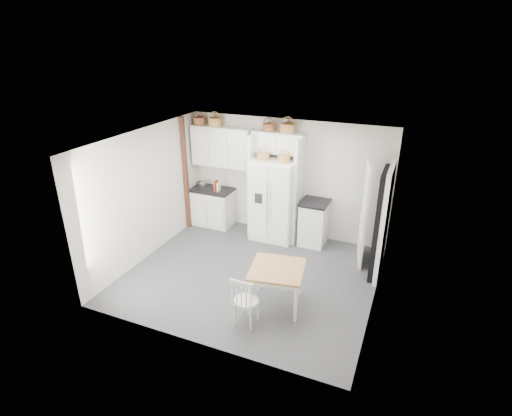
% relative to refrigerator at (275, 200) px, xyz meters
% --- Properties ---
extents(floor, '(4.50, 4.50, 0.00)m').
position_rel_refrigerator_xyz_m(floor, '(0.15, -1.63, -0.90)').
color(floor, '#25262D').
rests_on(floor, ground).
extents(ceiling, '(4.50, 4.50, 0.00)m').
position_rel_refrigerator_xyz_m(ceiling, '(0.15, -1.63, 1.70)').
color(ceiling, white).
rests_on(ceiling, wall_back).
extents(wall_back, '(4.50, 0.00, 4.50)m').
position_rel_refrigerator_xyz_m(wall_back, '(0.15, 0.37, 0.40)').
color(wall_back, beige).
rests_on(wall_back, floor).
extents(wall_left, '(0.00, 4.00, 4.00)m').
position_rel_refrigerator_xyz_m(wall_left, '(-2.10, -1.63, 0.40)').
color(wall_left, beige).
rests_on(wall_left, floor).
extents(wall_right, '(0.00, 4.00, 4.00)m').
position_rel_refrigerator_xyz_m(wall_right, '(2.40, -1.63, 0.40)').
color(wall_right, beige).
rests_on(wall_right, floor).
extents(refrigerator, '(0.93, 0.75, 1.81)m').
position_rel_refrigerator_xyz_m(refrigerator, '(0.00, 0.00, 0.00)').
color(refrigerator, white).
rests_on(refrigerator, floor).
extents(base_cab_left, '(0.93, 0.59, 0.86)m').
position_rel_refrigerator_xyz_m(base_cab_left, '(-1.58, 0.07, -0.47)').
color(base_cab_left, silver).
rests_on(base_cab_left, floor).
extents(base_cab_right, '(0.53, 0.64, 0.94)m').
position_rel_refrigerator_xyz_m(base_cab_right, '(0.88, 0.07, -0.44)').
color(base_cab_right, silver).
rests_on(base_cab_right, floor).
extents(dining_table, '(0.99, 0.99, 0.71)m').
position_rel_refrigerator_xyz_m(dining_table, '(0.90, -2.31, -0.55)').
color(dining_table, '#AA6A45').
rests_on(dining_table, floor).
extents(windsor_chair, '(0.41, 0.38, 0.81)m').
position_rel_refrigerator_xyz_m(windsor_chair, '(0.63, -2.92, -0.50)').
color(windsor_chair, silver).
rests_on(windsor_chair, floor).
extents(counter_left, '(0.97, 0.63, 0.04)m').
position_rel_refrigerator_xyz_m(counter_left, '(-1.58, 0.07, -0.02)').
color(counter_left, black).
rests_on(counter_left, base_cab_left).
extents(counter_right, '(0.57, 0.68, 0.04)m').
position_rel_refrigerator_xyz_m(counter_right, '(0.88, 0.07, 0.05)').
color(counter_right, black).
rests_on(counter_right, base_cab_right).
extents(toaster, '(0.22, 0.13, 0.15)m').
position_rel_refrigerator_xyz_m(toaster, '(-1.85, 0.06, 0.07)').
color(toaster, silver).
rests_on(toaster, counter_left).
extents(cookbook_red, '(0.04, 0.17, 0.25)m').
position_rel_refrigerator_xyz_m(cookbook_red, '(-1.43, -0.01, 0.12)').
color(cookbook_red, '#972E14').
rests_on(cookbook_red, counter_left).
extents(cookbook_cream, '(0.04, 0.14, 0.21)m').
position_rel_refrigerator_xyz_m(cookbook_cream, '(-1.37, -0.01, 0.10)').
color(cookbook_cream, beige).
rests_on(cookbook_cream, counter_left).
extents(basket_upper_a, '(0.29, 0.29, 0.16)m').
position_rel_refrigerator_xyz_m(basket_upper_a, '(-1.89, 0.20, 1.53)').
color(basket_upper_a, brown).
rests_on(basket_upper_a, upper_cabinet).
extents(basket_upper_b, '(0.31, 0.31, 0.18)m').
position_rel_refrigerator_xyz_m(basket_upper_b, '(-1.50, 0.20, 1.54)').
color(basket_upper_b, '#965928').
rests_on(basket_upper_b, upper_cabinet).
extents(basket_bridge_a, '(0.27, 0.27, 0.15)m').
position_rel_refrigerator_xyz_m(basket_bridge_a, '(-0.23, 0.20, 1.52)').
color(basket_bridge_a, brown).
rests_on(basket_bridge_a, bridge_cabinet).
extents(basket_bridge_b, '(0.32, 0.32, 0.18)m').
position_rel_refrigerator_xyz_m(basket_bridge_b, '(0.18, 0.20, 1.54)').
color(basket_bridge_b, '#965928').
rests_on(basket_bridge_b, bridge_cabinet).
extents(basket_fridge_a, '(0.27, 0.27, 0.14)m').
position_rel_refrigerator_xyz_m(basket_fridge_a, '(-0.24, -0.10, 0.98)').
color(basket_fridge_a, '#965928').
rests_on(basket_fridge_a, refrigerator).
extents(basket_fridge_b, '(0.26, 0.26, 0.14)m').
position_rel_refrigerator_xyz_m(basket_fridge_b, '(0.22, -0.10, 0.97)').
color(basket_fridge_b, '#965928').
rests_on(basket_fridge_b, refrigerator).
extents(upper_cabinet, '(1.40, 0.34, 0.90)m').
position_rel_refrigerator_xyz_m(upper_cabinet, '(-1.35, 0.20, 1.00)').
color(upper_cabinet, silver).
rests_on(upper_cabinet, wall_back).
extents(bridge_cabinet, '(1.12, 0.34, 0.45)m').
position_rel_refrigerator_xyz_m(bridge_cabinet, '(-0.00, 0.20, 1.22)').
color(bridge_cabinet, silver).
rests_on(bridge_cabinet, wall_back).
extents(fridge_panel_left, '(0.08, 0.60, 2.30)m').
position_rel_refrigerator_xyz_m(fridge_panel_left, '(-0.51, 0.07, 0.25)').
color(fridge_panel_left, silver).
rests_on(fridge_panel_left, floor).
extents(fridge_panel_right, '(0.08, 0.60, 2.30)m').
position_rel_refrigerator_xyz_m(fridge_panel_right, '(0.51, 0.07, 0.25)').
color(fridge_panel_right, silver).
rests_on(fridge_panel_right, floor).
extents(trim_post, '(0.09, 0.09, 2.60)m').
position_rel_refrigerator_xyz_m(trim_post, '(-2.05, -0.28, 0.40)').
color(trim_post, '#38190E').
rests_on(trim_post, floor).
extents(doorway_void, '(0.18, 0.85, 2.05)m').
position_rel_refrigerator_xyz_m(doorway_void, '(2.31, -0.63, 0.12)').
color(doorway_void, black).
rests_on(doorway_void, floor).
extents(door_slab, '(0.21, 0.79, 2.05)m').
position_rel_refrigerator_xyz_m(door_slab, '(1.95, -0.30, 0.12)').
color(door_slab, white).
rests_on(door_slab, floor).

